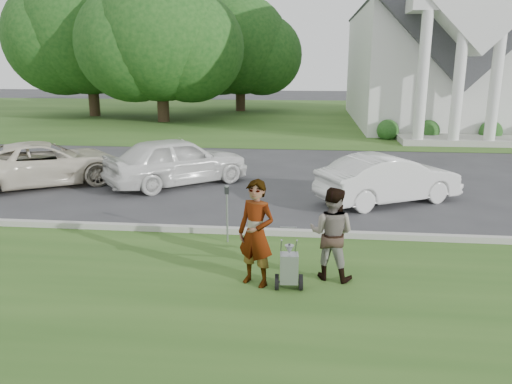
% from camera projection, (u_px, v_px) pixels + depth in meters
% --- Properties ---
extents(ground, '(120.00, 120.00, 0.00)m').
position_uv_depth(ground, '(235.00, 243.00, 10.81)').
color(ground, '#333335').
rests_on(ground, ground).
extents(grass_strip, '(80.00, 7.00, 0.01)m').
position_uv_depth(grass_strip, '(207.00, 308.00, 7.92)').
color(grass_strip, '#2A4D1A').
rests_on(grass_strip, ground).
extents(church_lawn, '(80.00, 30.00, 0.01)m').
position_uv_depth(church_lawn, '(289.00, 115.00, 36.78)').
color(church_lawn, '#2A4D1A').
rests_on(church_lawn, ground).
extents(curb, '(80.00, 0.18, 0.15)m').
position_uv_depth(curb, '(238.00, 231.00, 11.32)').
color(curb, '#9E9E93').
rests_on(curb, ground).
extents(church, '(9.19, 19.00, 24.10)m').
position_uv_depth(church, '(434.00, 26.00, 30.62)').
color(church, white).
rests_on(church, ground).
extents(tree_left, '(10.63, 8.40, 9.71)m').
position_uv_depth(tree_left, '(160.00, 41.00, 31.50)').
color(tree_left, '#332316').
rests_on(tree_left, ground).
extents(tree_far, '(11.64, 9.20, 10.73)m').
position_uv_depth(tree_far, '(88.00, 34.00, 34.86)').
color(tree_far, '#332316').
rests_on(tree_far, ground).
extents(tree_back, '(9.61, 7.60, 8.89)m').
position_uv_depth(tree_back, '(240.00, 50.00, 38.88)').
color(tree_back, '#332316').
rests_on(tree_back, ground).
extents(striping_cart, '(0.49, 0.96, 0.87)m').
position_uv_depth(striping_cart, '(289.00, 269.00, 8.49)').
color(striping_cart, black).
rests_on(striping_cart, ground).
extents(person_left, '(0.81, 0.70, 1.87)m').
position_uv_depth(person_left, '(256.00, 234.00, 8.54)').
color(person_left, '#999999').
rests_on(person_left, ground).
extents(person_right, '(0.97, 0.85, 1.68)m').
position_uv_depth(person_right, '(331.00, 234.00, 8.81)').
color(person_right, '#999999').
rests_on(person_right, ground).
extents(parking_meter_near, '(0.09, 0.08, 1.27)m').
position_uv_depth(parking_meter_near, '(227.00, 207.00, 10.61)').
color(parking_meter_near, '#92959A').
rests_on(parking_meter_near, ground).
extents(car_a, '(5.39, 4.55, 1.37)m').
position_uv_depth(car_a, '(45.00, 163.00, 15.78)').
color(car_a, beige).
rests_on(car_a, ground).
extents(car_b, '(4.64, 4.30, 1.54)m').
position_uv_depth(car_b, '(177.00, 161.00, 15.75)').
color(car_b, silver).
rests_on(car_b, ground).
extents(car_d, '(4.24, 3.20, 1.34)m').
position_uv_depth(car_d, '(389.00, 179.00, 13.77)').
color(car_d, silver).
rests_on(car_d, ground).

